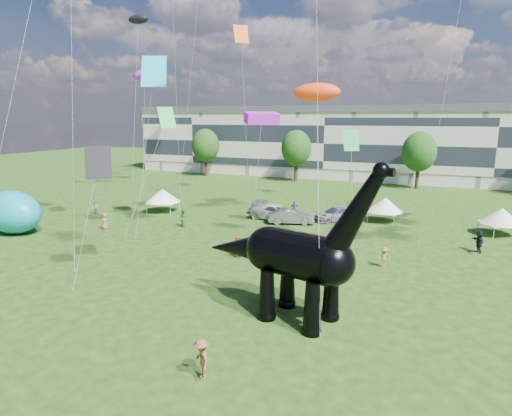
% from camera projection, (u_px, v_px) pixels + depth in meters
% --- Properties ---
extents(ground, '(220.00, 220.00, 0.00)m').
position_uv_depth(ground, '(205.00, 328.00, 22.94)').
color(ground, '#16330C').
rests_on(ground, ground).
extents(terrace_row, '(78.00, 11.00, 12.00)m').
position_uv_depth(terrace_row, '(331.00, 144.00, 80.54)').
color(terrace_row, beige).
rests_on(terrace_row, ground).
extents(tree_far_left, '(5.20, 5.20, 9.44)m').
position_uv_depth(tree_far_left, '(205.00, 143.00, 80.80)').
color(tree_far_left, '#382314').
rests_on(tree_far_left, ground).
extents(tree_mid_left, '(5.20, 5.20, 9.44)m').
position_uv_depth(tree_mid_left, '(296.00, 145.00, 73.91)').
color(tree_mid_left, '#382314').
rests_on(tree_mid_left, ground).
extents(tree_mid_right, '(5.20, 5.20, 9.44)m').
position_uv_depth(tree_mid_right, '(419.00, 149.00, 66.26)').
color(tree_mid_right, '#382314').
rests_on(tree_mid_right, ground).
extents(dinosaur_sculpture, '(11.55, 4.49, 9.44)m').
position_uv_depth(dinosaur_sculpture, '(292.00, 257.00, 23.57)').
color(dinosaur_sculpture, black).
rests_on(dinosaur_sculpture, ground).
extents(car_silver, '(2.19, 4.33, 1.41)m').
position_uv_depth(car_silver, '(259.00, 205.00, 51.25)').
color(car_silver, '#ABABAF').
rests_on(car_silver, ground).
extents(car_grey, '(5.08, 3.15, 1.58)m').
position_uv_depth(car_grey, '(291.00, 216.00, 45.20)').
color(car_grey, slate).
rests_on(car_grey, ground).
extents(car_white, '(6.44, 3.99, 1.66)m').
position_uv_depth(car_white, '(278.00, 213.00, 46.83)').
color(car_white, silver).
rests_on(car_white, ground).
extents(car_dark, '(5.10, 5.11, 1.49)m').
position_uv_depth(car_dark, '(337.00, 214.00, 46.58)').
color(car_dark, '#595960').
rests_on(car_dark, ground).
extents(gazebo_near, '(4.41, 4.41, 2.64)m').
position_uv_depth(gazebo_near, '(385.00, 205.00, 45.89)').
color(gazebo_near, white).
rests_on(gazebo_near, ground).
extents(gazebo_far, '(4.99, 4.99, 2.63)m').
position_uv_depth(gazebo_far, '(501.00, 216.00, 40.70)').
color(gazebo_far, silver).
rests_on(gazebo_far, ground).
extents(gazebo_left, '(4.73, 4.73, 2.77)m').
position_uv_depth(gazebo_left, '(163.00, 196.00, 50.70)').
color(gazebo_left, white).
rests_on(gazebo_left, ground).
extents(inflatable_teal, '(7.02, 4.73, 4.19)m').
position_uv_depth(inflatable_teal, '(12.00, 212.00, 41.35)').
color(inflatable_teal, '#0E93A9').
rests_on(inflatable_teal, ground).
extents(visitors, '(48.23, 36.70, 1.88)m').
position_uv_depth(visitors, '(282.00, 240.00, 36.30)').
color(visitors, '#653476').
rests_on(visitors, ground).
extents(kites, '(63.70, 41.84, 28.72)m').
position_uv_depth(kites, '(187.00, 35.00, 47.08)').
color(kites, '#F23810').
rests_on(kites, ground).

